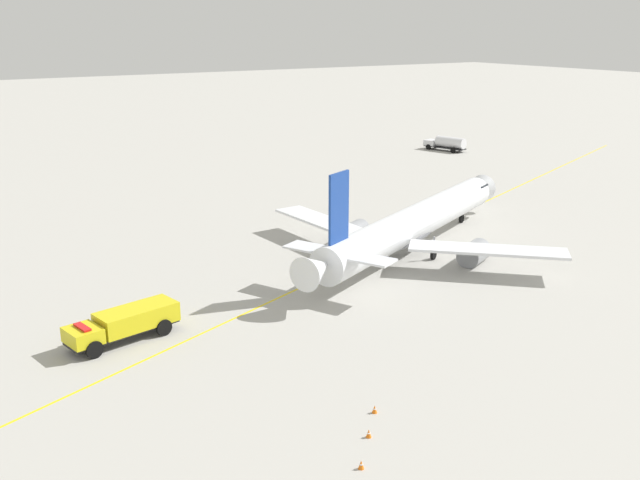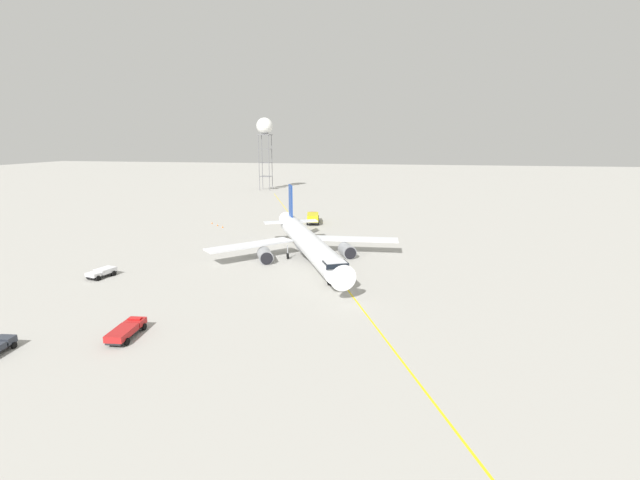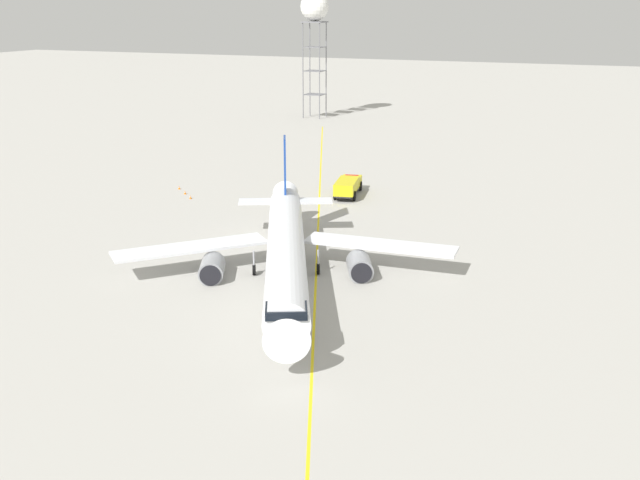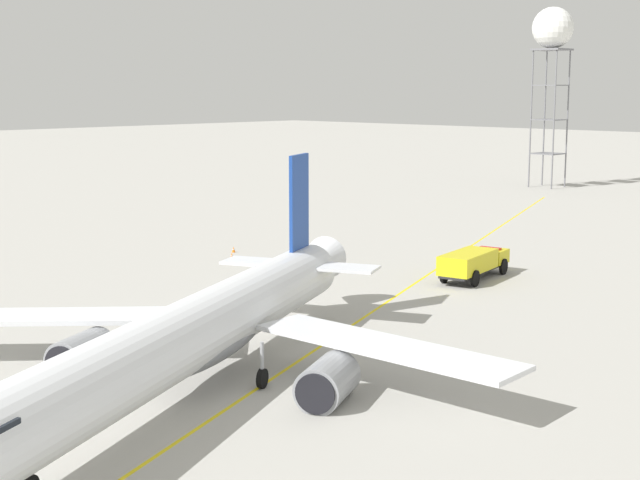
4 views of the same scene
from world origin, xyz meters
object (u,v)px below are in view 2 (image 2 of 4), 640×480
airliner_main (307,243)px  ops_pickup_truck (126,330)px  radar_tower (265,128)px  safety_cone_near (223,227)px  safety_cone_mid (217,225)px  pushback_tug_truck (102,272)px  safety_cone_far (212,223)px  fire_tender_truck (313,217)px

airliner_main → ops_pickup_truck: 37.11m
radar_tower → safety_cone_near: (80.75, 14.17, -24.80)m
airliner_main → safety_cone_near: airliner_main is taller
safety_cone_near → safety_cone_mid: same height
pushback_tug_truck → safety_cone_near: bearing=-169.8°
pushback_tug_truck → safety_cone_mid: bearing=-166.6°
safety_cone_mid → safety_cone_far: 3.39m
pushback_tug_truck → radar_tower: 124.34m
pushback_tug_truck → safety_cone_mid: size_ratio=8.40×
safety_cone_far → ops_pickup_truck: bearing=16.0°
pushback_tug_truck → safety_cone_near: size_ratio=8.40×
pushback_tug_truck → radar_tower: radar_tower is taller
fire_tender_truck → safety_cone_near: fire_tender_truck is taller
safety_cone_mid → safety_cone_far: size_ratio=1.00×
radar_tower → airliner_main: bearing=21.0°
ops_pickup_truck → safety_cone_far: size_ratio=10.63×
airliner_main → safety_cone_mid: size_ratio=74.20×
pushback_tug_truck → radar_tower: bearing=-160.4°
ops_pickup_truck → safety_cone_mid: ops_pickup_truck is taller
safety_cone_mid → safety_cone_far: bearing=-133.5°
radar_tower → safety_cone_far: 80.83m
airliner_main → radar_tower: radar_tower is taller
ops_pickup_truck → safety_cone_mid: 63.61m
ops_pickup_truck → safety_cone_mid: bearing=9.1°
safety_cone_near → safety_cone_mid: bearing=-133.5°
safety_cone_near → safety_cone_far: 6.40m
safety_cone_near → pushback_tug_truck: bearing=-4.0°
pushback_tug_truck → safety_cone_near: (-40.68, 2.88, -0.52)m
pushback_tug_truck → fire_tender_truck: bearing=169.9°
airliner_main → fire_tender_truck: airliner_main is taller
ops_pickup_truck → safety_cone_near: bearing=7.6°
radar_tower → safety_cone_far: radar_tower is taller
ops_pickup_truck → radar_tower: size_ratio=0.20×
fire_tender_truck → safety_cone_mid: size_ratio=17.32×
airliner_main → safety_cone_mid: airliner_main is taller
airliner_main → fire_tender_truck: (-34.78, -6.07, -1.52)m
fire_tender_truck → safety_cone_far: size_ratio=17.32×
radar_tower → safety_cone_mid: (78.67, 11.99, -24.80)m
radar_tower → safety_cone_near: size_ratio=53.02×
safety_cone_near → safety_cone_far: (-4.41, -4.64, 0.00)m
safety_cone_near → safety_cone_mid: size_ratio=1.00×
fire_tender_truck → radar_tower: (-70.60, -34.31, 23.55)m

